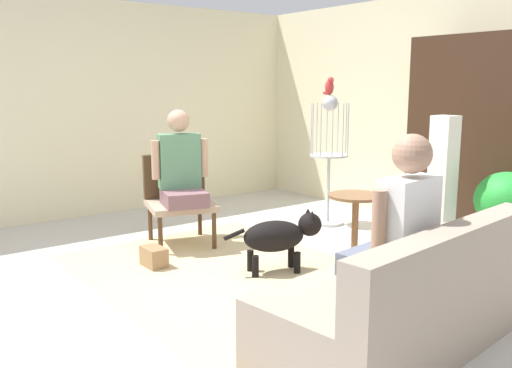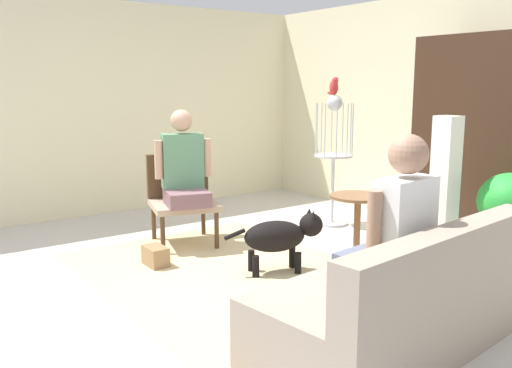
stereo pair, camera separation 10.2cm
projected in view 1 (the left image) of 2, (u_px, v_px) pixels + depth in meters
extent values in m
plane|color=beige|center=(243.00, 283.00, 4.40)|extent=(7.17, 7.17, 0.00)
cube|color=beige|center=(460.00, 112.00, 5.87)|extent=(6.58, 0.12, 2.53)
cube|color=beige|center=(116.00, 109.00, 6.74)|extent=(0.12, 6.16, 2.53)
cube|color=#C6B284|center=(233.00, 275.00, 4.57)|extent=(2.91, 2.09, 0.01)
cube|color=gray|center=(394.00, 312.00, 3.35)|extent=(1.05, 1.87, 0.41)
cube|color=gray|center=(451.00, 262.00, 3.04)|extent=(0.37, 1.79, 0.38)
cube|color=gray|center=(460.00, 240.00, 3.84)|extent=(0.88, 0.27, 0.17)
cube|color=gray|center=(384.00, 284.00, 2.83)|extent=(0.13, 0.33, 0.28)
cylinder|color=#4C331E|center=(214.00, 230.00, 5.29)|extent=(0.04, 0.04, 0.36)
cylinder|color=#4C331E|center=(160.00, 236.00, 5.11)|extent=(0.04, 0.04, 0.36)
cylinder|color=#4C331E|center=(200.00, 218.00, 5.78)|extent=(0.04, 0.04, 0.36)
cylinder|color=#4C331E|center=(150.00, 222.00, 5.60)|extent=(0.04, 0.04, 0.36)
cube|color=tan|center=(181.00, 205.00, 5.41)|extent=(0.78, 0.77, 0.06)
cube|color=#4C331E|center=(174.00, 176.00, 5.62)|extent=(0.25, 0.61, 0.44)
cube|color=slate|center=(382.00, 264.00, 3.37)|extent=(0.44, 0.45, 0.14)
cube|color=white|center=(409.00, 219.00, 3.19)|extent=(0.22, 0.42, 0.49)
sphere|color=#A57A60|center=(412.00, 154.00, 3.13)|extent=(0.23, 0.23, 0.23)
cylinder|color=#A57A60|center=(379.00, 221.00, 3.05)|extent=(0.08, 0.08, 0.34)
cylinder|color=#A57A60|center=(425.00, 207.00, 3.38)|extent=(0.08, 0.08, 0.34)
cube|color=#7B575E|center=(184.00, 198.00, 5.25)|extent=(0.50, 0.49, 0.14)
cube|color=#598C66|center=(179.00, 161.00, 5.35)|extent=(0.28, 0.43, 0.52)
sphere|color=tan|center=(178.00, 121.00, 5.28)|extent=(0.21, 0.21, 0.21)
cylinder|color=tan|center=(204.00, 158.00, 5.39)|extent=(0.08, 0.08, 0.37)
cylinder|color=tan|center=(156.00, 160.00, 5.23)|extent=(0.08, 0.08, 0.37)
cylinder|color=brown|center=(356.00, 196.00, 4.89)|extent=(0.49, 0.49, 0.02)
cylinder|color=brown|center=(355.00, 229.00, 4.94)|extent=(0.06, 0.06, 0.57)
cylinder|color=brown|center=(354.00, 258.00, 4.99)|extent=(0.34, 0.34, 0.03)
ellipsoid|color=black|center=(274.00, 236.00, 4.61)|extent=(0.43, 0.58, 0.26)
sphere|color=black|center=(310.00, 224.00, 4.68)|extent=(0.20, 0.20, 0.20)
cone|color=black|center=(308.00, 212.00, 4.71)|extent=(0.06, 0.06, 0.06)
cone|color=black|center=(312.00, 214.00, 4.62)|extent=(0.06, 0.06, 0.06)
cylinder|color=black|center=(234.00, 235.00, 4.51)|extent=(0.10, 0.18, 0.10)
cylinder|color=black|center=(291.00, 257.00, 4.77)|extent=(0.06, 0.06, 0.18)
cylinder|color=black|center=(297.00, 263.00, 4.62)|extent=(0.06, 0.06, 0.18)
cylinder|color=black|center=(250.00, 261.00, 4.67)|extent=(0.06, 0.06, 0.18)
cylinder|color=black|center=(255.00, 267.00, 4.53)|extent=(0.06, 0.06, 0.18)
cylinder|color=silver|center=(327.00, 222.00, 6.28)|extent=(0.36, 0.36, 0.03)
cylinder|color=silver|center=(328.00, 190.00, 6.22)|extent=(0.04, 0.04, 0.77)
cylinder|color=silver|center=(329.00, 155.00, 6.15)|extent=(0.43, 0.43, 0.02)
cylinder|color=silver|center=(343.00, 130.00, 5.94)|extent=(0.01, 0.01, 0.57)
cylinder|color=silver|center=(348.00, 129.00, 6.04)|extent=(0.01, 0.01, 0.57)
cylinder|color=silver|center=(346.00, 128.00, 6.16)|extent=(0.01, 0.01, 0.57)
cylinder|color=silver|center=(338.00, 128.00, 6.26)|extent=(0.01, 0.01, 0.57)
cylinder|color=silver|center=(327.00, 128.00, 6.29)|extent=(0.01, 0.01, 0.57)
cylinder|color=silver|center=(317.00, 128.00, 6.25)|extent=(0.01, 0.01, 0.57)
cylinder|color=silver|center=(311.00, 129.00, 6.15)|extent=(0.01, 0.01, 0.57)
cylinder|color=silver|center=(313.00, 129.00, 6.03)|extent=(0.01, 0.01, 0.57)
cylinder|color=silver|center=(321.00, 130.00, 5.93)|extent=(0.01, 0.01, 0.57)
cylinder|color=silver|center=(332.00, 130.00, 5.90)|extent=(0.01, 0.01, 0.57)
sphere|color=silver|center=(330.00, 103.00, 6.04)|extent=(0.17, 0.17, 0.17)
ellipsoid|color=red|center=(329.00, 87.00, 6.03)|extent=(0.09, 0.10, 0.17)
sphere|color=red|center=(331.00, 80.00, 6.00)|extent=(0.07, 0.07, 0.07)
cone|color=#D8BF4C|center=(333.00, 80.00, 5.97)|extent=(0.03, 0.02, 0.02)
ellipsoid|color=red|center=(327.00, 93.00, 6.07)|extent=(0.12, 0.03, 0.04)
cylinder|color=beige|center=(502.00, 260.00, 4.65)|extent=(0.26, 0.26, 0.21)
cylinder|color=brown|center=(504.00, 237.00, 4.61)|extent=(0.03, 0.03, 0.20)
ellipsoid|color=green|center=(507.00, 200.00, 4.56)|extent=(0.52, 0.52, 0.47)
cube|color=#4C4742|center=(437.00, 264.00, 4.77)|extent=(0.20, 0.20, 0.06)
cube|color=white|center=(442.00, 190.00, 4.65)|extent=(0.18, 0.18, 1.24)
cube|color=#382316|center=(473.00, 142.00, 5.34)|extent=(1.13, 0.56, 2.01)
cube|color=#99724C|center=(154.00, 257.00, 4.79)|extent=(0.25, 0.16, 0.17)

